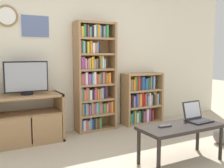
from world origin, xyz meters
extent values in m
cube|color=beige|center=(0.00, 2.06, 1.30)|extent=(6.48, 0.06, 2.60)
torus|color=olive|center=(-1.13, 2.02, 1.86)|extent=(0.31, 0.03, 0.31)
cylinder|color=white|center=(-1.13, 2.02, 1.86)|extent=(0.26, 0.02, 0.26)
cube|color=silver|center=(-0.73, 2.02, 1.73)|extent=(0.45, 0.01, 0.35)
cube|color=slate|center=(-0.73, 2.02, 1.73)|extent=(0.41, 0.02, 0.32)
cube|color=#9E754C|center=(-0.46, 1.78, 0.36)|extent=(0.04, 0.47, 0.72)
cube|color=#9E754C|center=(-0.93, 1.78, 0.70)|extent=(0.97, 0.47, 0.04)
cube|color=#9E754C|center=(-0.93, 1.78, 0.02)|extent=(0.97, 0.47, 0.04)
cube|color=#9E754C|center=(-0.93, 1.78, 0.43)|extent=(0.90, 0.43, 0.04)
cube|color=#9E754C|center=(-1.16, 1.55, 0.23)|extent=(0.43, 0.02, 0.39)
cube|color=#9E754C|center=(-0.71, 1.55, 0.23)|extent=(0.43, 0.02, 0.39)
cylinder|color=black|center=(-0.94, 1.77, 0.74)|extent=(0.18, 0.18, 0.04)
cube|color=black|center=(-0.94, 1.77, 0.98)|extent=(0.62, 0.05, 0.45)
cube|color=#9399A3|center=(-0.94, 1.75, 0.98)|extent=(0.58, 0.01, 0.41)
cube|color=#9E754C|center=(-0.12, 1.87, 0.92)|extent=(0.04, 0.28, 1.83)
cube|color=#9E754C|center=(0.53, 1.87, 0.92)|extent=(0.04, 0.28, 1.83)
cube|color=#9E754C|center=(0.21, 2.00, 0.92)|extent=(0.69, 0.02, 1.83)
cube|color=#9E754C|center=(0.21, 1.87, 0.02)|extent=(0.62, 0.24, 0.04)
cube|color=#9E754C|center=(0.21, 1.87, 0.27)|extent=(0.62, 0.24, 0.04)
cube|color=#9E754C|center=(0.21, 1.87, 0.53)|extent=(0.62, 0.24, 0.04)
cube|color=#9E754C|center=(0.21, 1.87, 0.79)|extent=(0.62, 0.24, 0.04)
cube|color=#9E754C|center=(0.21, 1.87, 1.04)|extent=(0.62, 0.24, 0.04)
cube|color=#9E754C|center=(0.21, 1.87, 1.30)|extent=(0.62, 0.24, 0.04)
cube|color=#9E754C|center=(0.21, 1.87, 1.56)|extent=(0.62, 0.24, 0.04)
cube|color=#9E754C|center=(0.21, 1.87, 1.81)|extent=(0.62, 0.24, 0.04)
cube|color=#2856A8|center=(-0.08, 1.88, 0.14)|extent=(0.04, 0.20, 0.20)
cube|color=white|center=(-0.04, 1.88, 0.12)|extent=(0.04, 0.20, 0.17)
cube|color=#B75B70|center=(0.00, 1.88, 0.13)|extent=(0.04, 0.20, 0.18)
cube|color=orange|center=(0.03, 1.88, 0.11)|extent=(0.02, 0.19, 0.16)
cube|color=#759EB7|center=(0.06, 1.88, 0.12)|extent=(0.03, 0.19, 0.16)
cube|color=#759EB7|center=(0.09, 1.88, 0.14)|extent=(0.02, 0.18, 0.21)
cube|color=#2856A8|center=(0.11, 1.88, 0.13)|extent=(0.03, 0.19, 0.18)
cube|color=#232328|center=(0.15, 1.88, 0.13)|extent=(0.04, 0.19, 0.19)
cube|color=#388947|center=(0.18, 1.88, 0.13)|extent=(0.02, 0.18, 0.19)
cube|color=red|center=(0.21, 1.88, 0.12)|extent=(0.03, 0.19, 0.17)
cube|color=#388947|center=(0.25, 1.88, 0.13)|extent=(0.04, 0.22, 0.19)
cube|color=#388947|center=(-0.08, 1.88, 0.39)|extent=(0.02, 0.20, 0.19)
cube|color=#93704C|center=(-0.06, 1.88, 0.39)|extent=(0.03, 0.20, 0.20)
cube|color=#2856A8|center=(-0.03, 1.88, 0.39)|extent=(0.02, 0.21, 0.20)
cube|color=#5B9389|center=(0.00, 1.88, 0.39)|extent=(0.03, 0.21, 0.20)
cube|color=#B75B70|center=(0.03, 1.88, 0.39)|extent=(0.04, 0.18, 0.19)
cube|color=#B75B70|center=(0.07, 1.88, 0.38)|extent=(0.02, 0.21, 0.17)
cube|color=#2856A8|center=(0.10, 1.89, 0.40)|extent=(0.03, 0.17, 0.21)
cube|color=gold|center=(0.13, 1.89, 0.40)|extent=(0.02, 0.17, 0.21)
cube|color=#B75B70|center=(0.16, 1.89, 0.39)|extent=(0.04, 0.17, 0.19)
cube|color=#759EB7|center=(0.20, 1.88, 0.39)|extent=(0.04, 0.19, 0.19)
cube|color=#388947|center=(0.24, 1.88, 0.39)|extent=(0.03, 0.19, 0.20)
cube|color=#B75B70|center=(0.28, 1.89, 0.40)|extent=(0.04, 0.18, 0.21)
cube|color=#93704C|center=(0.31, 1.89, 0.37)|extent=(0.02, 0.17, 0.16)
cube|color=#388947|center=(0.34, 1.88, 0.38)|extent=(0.04, 0.20, 0.17)
cube|color=#B75B70|center=(0.37, 1.89, 0.38)|extent=(0.02, 0.18, 0.17)
cube|color=gold|center=(0.39, 1.88, 0.37)|extent=(0.02, 0.20, 0.16)
cube|color=#B75B70|center=(0.42, 1.89, 0.38)|extent=(0.02, 0.17, 0.18)
cube|color=#B75B70|center=(0.45, 1.88, 0.38)|extent=(0.02, 0.19, 0.18)
cube|color=orange|center=(0.48, 1.88, 0.39)|extent=(0.04, 0.21, 0.19)
cube|color=#5B9389|center=(-0.09, 1.88, 0.64)|extent=(0.02, 0.22, 0.17)
cube|color=#5B9389|center=(-0.06, 1.89, 0.65)|extent=(0.03, 0.18, 0.20)
cube|color=#B75B70|center=(-0.03, 1.88, 0.64)|extent=(0.02, 0.19, 0.18)
cube|color=orange|center=(-0.01, 1.88, 0.64)|extent=(0.02, 0.19, 0.17)
cube|color=#B75B70|center=(0.02, 1.88, 0.65)|extent=(0.02, 0.19, 0.21)
cube|color=#93704C|center=(0.05, 1.88, 0.65)|extent=(0.03, 0.19, 0.19)
cube|color=white|center=(0.08, 1.88, 0.63)|extent=(0.04, 0.22, 0.16)
cube|color=#232328|center=(0.12, 1.88, 0.64)|extent=(0.04, 0.18, 0.18)
cube|color=#9E4293|center=(0.16, 1.88, 0.63)|extent=(0.02, 0.20, 0.16)
cube|color=#B75B70|center=(0.19, 1.88, 0.65)|extent=(0.04, 0.18, 0.20)
cube|color=orange|center=(0.22, 1.88, 0.64)|extent=(0.03, 0.21, 0.18)
cube|color=#93704C|center=(0.25, 1.88, 0.64)|extent=(0.04, 0.22, 0.18)
cube|color=#759EB7|center=(0.30, 1.88, 0.64)|extent=(0.04, 0.20, 0.19)
cube|color=#9E4293|center=(0.33, 1.89, 0.64)|extent=(0.02, 0.18, 0.19)
cube|color=#232328|center=(0.36, 1.88, 0.65)|extent=(0.03, 0.21, 0.21)
cube|color=#9E4293|center=(0.39, 1.89, 0.64)|extent=(0.02, 0.17, 0.18)
cube|color=gold|center=(-0.08, 1.89, 0.88)|extent=(0.03, 0.17, 0.16)
cube|color=#B75B70|center=(-0.05, 1.88, 0.89)|extent=(0.04, 0.19, 0.17)
cube|color=#B75B70|center=(-0.02, 1.88, 0.90)|extent=(0.02, 0.20, 0.19)
cube|color=white|center=(0.02, 1.88, 0.91)|extent=(0.04, 0.20, 0.20)
cube|color=#9E4293|center=(0.06, 1.88, 0.89)|extent=(0.04, 0.22, 0.17)
cube|color=#759EB7|center=(0.09, 1.89, 0.89)|extent=(0.02, 0.18, 0.16)
cube|color=#759EB7|center=(0.12, 1.88, 0.90)|extent=(0.03, 0.21, 0.18)
cube|color=white|center=(0.16, 1.88, 0.91)|extent=(0.04, 0.22, 0.20)
cube|color=red|center=(0.20, 1.88, 0.89)|extent=(0.03, 0.22, 0.17)
cube|color=#93704C|center=(0.24, 1.88, 0.89)|extent=(0.04, 0.20, 0.16)
cube|color=#388947|center=(0.28, 1.89, 0.90)|extent=(0.03, 0.18, 0.18)
cube|color=#B75B70|center=(0.32, 1.88, 0.90)|extent=(0.04, 0.21, 0.19)
cube|color=#93704C|center=(0.35, 1.89, 0.90)|extent=(0.02, 0.17, 0.19)
cube|color=#93704C|center=(0.37, 1.89, 0.90)|extent=(0.02, 0.18, 0.19)
cube|color=orange|center=(0.40, 1.88, 0.89)|extent=(0.03, 0.19, 0.17)
cube|color=orange|center=(0.44, 1.88, 0.90)|extent=(0.04, 0.20, 0.18)
cube|color=#9E4293|center=(-0.09, 1.88, 1.16)|extent=(0.02, 0.18, 0.19)
cube|color=#9E4293|center=(-0.06, 1.88, 1.16)|extent=(0.03, 0.21, 0.20)
cube|color=#9E4293|center=(-0.02, 1.89, 1.16)|extent=(0.03, 0.18, 0.20)
cube|color=white|center=(0.01, 1.88, 1.15)|extent=(0.02, 0.18, 0.17)
cube|color=#B75B70|center=(0.04, 1.88, 1.14)|extent=(0.03, 0.22, 0.16)
cube|color=gold|center=(0.08, 1.88, 1.15)|extent=(0.04, 0.19, 0.17)
cube|color=gold|center=(0.12, 1.88, 1.16)|extent=(0.02, 0.21, 0.19)
cube|color=orange|center=(0.15, 1.88, 1.16)|extent=(0.03, 0.19, 0.20)
cube|color=#759EB7|center=(0.18, 1.89, 1.14)|extent=(0.03, 0.17, 0.16)
cube|color=#93704C|center=(0.21, 1.88, 1.14)|extent=(0.02, 0.20, 0.16)
cube|color=#232328|center=(0.24, 1.88, 1.14)|extent=(0.04, 0.21, 0.17)
cube|color=gold|center=(0.28, 1.89, 1.17)|extent=(0.04, 0.17, 0.21)
cube|color=white|center=(0.31, 1.88, 1.17)|extent=(0.02, 0.21, 0.21)
cube|color=#759EB7|center=(0.34, 1.88, 1.14)|extent=(0.04, 0.19, 0.16)
cube|color=#B75B70|center=(-0.08, 1.88, 1.42)|extent=(0.03, 0.19, 0.20)
cube|color=#388947|center=(-0.05, 1.88, 1.42)|extent=(0.02, 0.22, 0.20)
cube|color=#759EB7|center=(-0.02, 1.88, 1.41)|extent=(0.03, 0.20, 0.19)
cube|color=#232328|center=(0.01, 1.89, 1.40)|extent=(0.02, 0.17, 0.16)
cube|color=gold|center=(0.04, 1.88, 1.41)|extent=(0.03, 0.22, 0.18)
cube|color=#388947|center=(0.07, 1.89, 1.40)|extent=(0.02, 0.17, 0.17)
cube|color=orange|center=(0.11, 1.88, 1.42)|extent=(0.04, 0.18, 0.20)
cube|color=white|center=(0.15, 1.88, 1.40)|extent=(0.04, 0.20, 0.17)
cube|color=#B75B70|center=(0.18, 1.88, 1.40)|extent=(0.03, 0.21, 0.17)
cube|color=#5B9389|center=(0.21, 1.88, 1.41)|extent=(0.02, 0.21, 0.18)
cube|color=#232328|center=(0.25, 1.89, 1.41)|extent=(0.04, 0.18, 0.19)
cube|color=#9E4293|center=(-0.08, 1.89, 1.66)|extent=(0.03, 0.18, 0.16)
cube|color=gold|center=(-0.04, 1.88, 1.66)|extent=(0.04, 0.19, 0.17)
cube|color=#388947|center=(0.00, 1.89, 1.68)|extent=(0.03, 0.18, 0.21)
cube|color=#232328|center=(0.03, 1.89, 1.67)|extent=(0.03, 0.17, 0.20)
cube|color=#B75B70|center=(0.07, 1.89, 1.68)|extent=(0.02, 0.17, 0.20)
cube|color=#5B9389|center=(0.10, 1.88, 1.66)|extent=(0.03, 0.19, 0.16)
cube|color=#232328|center=(0.13, 1.88, 1.66)|extent=(0.03, 0.21, 0.16)
cube|color=white|center=(0.17, 1.88, 1.67)|extent=(0.03, 0.21, 0.19)
cube|color=#5B9389|center=(0.20, 1.88, 1.68)|extent=(0.03, 0.20, 0.21)
cube|color=orange|center=(0.23, 1.88, 1.68)|extent=(0.04, 0.21, 0.21)
cube|color=#759EB7|center=(0.27, 1.88, 1.67)|extent=(0.03, 0.19, 0.19)
cube|color=#232328|center=(0.30, 1.88, 1.67)|extent=(0.04, 0.19, 0.18)
cube|color=#759EB7|center=(0.35, 1.88, 1.67)|extent=(0.04, 0.18, 0.19)
cube|color=#388947|center=(0.39, 1.88, 1.68)|extent=(0.04, 0.22, 0.20)
cube|color=tan|center=(0.80, 1.86, 0.47)|extent=(0.04, 0.30, 0.95)
cube|color=tan|center=(1.54, 1.86, 0.47)|extent=(0.04, 0.30, 0.95)
cube|color=tan|center=(1.17, 2.00, 0.47)|extent=(0.78, 0.02, 0.95)
cube|color=tan|center=(1.17, 1.86, 0.02)|extent=(0.71, 0.26, 0.04)
cube|color=tan|center=(1.17, 1.86, 0.32)|extent=(0.71, 0.26, 0.04)
cube|color=tan|center=(1.17, 1.86, 0.63)|extent=(0.71, 0.26, 0.04)
cube|color=tan|center=(1.17, 1.86, 0.93)|extent=(0.71, 0.26, 0.04)
cube|color=#9E4293|center=(0.83, 1.88, 0.16)|extent=(0.03, 0.20, 0.25)
cube|color=#388947|center=(0.87, 1.87, 0.13)|extent=(0.04, 0.22, 0.19)
cube|color=#2856A8|center=(0.91, 1.87, 0.14)|extent=(0.04, 0.22, 0.20)
cube|color=#388947|center=(0.94, 1.88, 0.16)|extent=(0.02, 0.19, 0.26)
cube|color=gold|center=(0.96, 1.87, 0.15)|extent=(0.02, 0.20, 0.23)
cube|color=#388947|center=(0.98, 1.88, 0.16)|extent=(0.02, 0.19, 0.25)
cube|color=white|center=(1.02, 1.87, 0.13)|extent=(0.04, 0.20, 0.19)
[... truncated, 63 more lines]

